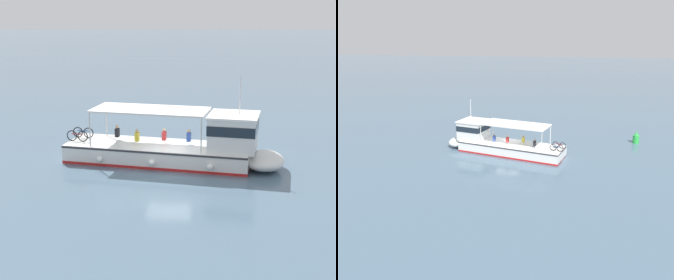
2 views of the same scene
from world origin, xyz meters
The scene contains 3 objects.
ground_plane centered at (0.00, 0.00, 0.00)m, with size 400.00×400.00×0.00m, color slate.
ferry_main centered at (1.18, -0.88, 1.02)m, with size 5.52×13.06×5.32m.
channel_buoy centered at (-5.43, 13.70, 0.57)m, with size 0.70×0.70×1.40m.
Camera 2 is at (33.70, 7.77, 11.32)m, focal length 36.03 mm.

